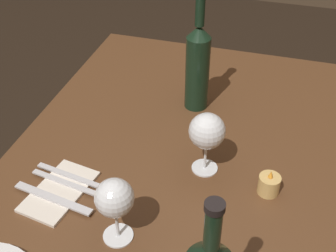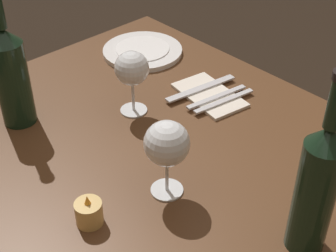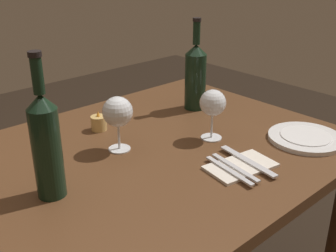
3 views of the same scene
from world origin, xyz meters
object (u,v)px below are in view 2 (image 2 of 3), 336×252
object	(u,v)px
votive_candle	(89,213)
dinner_plate	(143,51)
fork_inner	(217,97)
wine_bottle	(317,186)
wine_bottle_second	(11,74)
fork_outer	(224,101)
wine_glass_right	(167,145)
table_knife	(201,88)
wine_glass_left	(132,70)
folded_napkin	(209,95)

from	to	relation	value
votive_candle	dinner_plate	size ratio (longest dim) A/B	0.29
dinner_plate	fork_inner	xyz separation A→B (m)	(-0.32, 0.03, 0.00)
wine_bottle	fork_inner	world-z (taller)	wine_bottle
wine_bottle_second	fork_outer	bearing A→B (deg)	-125.14
wine_bottle	votive_candle	size ratio (longest dim) A/B	5.30
dinner_plate	fork_outer	size ratio (longest dim) A/B	1.28
wine_bottle	wine_glass_right	bearing A→B (deg)	18.21
fork_inner	fork_outer	world-z (taller)	same
fork_outer	table_knife	world-z (taller)	same
wine_glass_right	table_knife	bearing A→B (deg)	-56.27
wine_glass_left	fork_outer	xyz separation A→B (m)	(-0.13, -0.18, -0.11)
wine_glass_right	wine_bottle_second	size ratio (longest dim) A/B	0.50
wine_glass_right	wine_bottle	xyz separation A→B (m)	(-0.27, -0.09, 0.02)
dinner_plate	folded_napkin	world-z (taller)	dinner_plate
votive_candle	table_knife	size ratio (longest dim) A/B	0.32
wine_glass_left	folded_napkin	world-z (taller)	wine_glass_left
wine_glass_left	wine_bottle_second	bearing A→B (deg)	55.46
dinner_plate	wine_glass_left	bearing A→B (deg)	135.16
fork_inner	dinner_plate	bearing A→B (deg)	-4.57
wine_bottle	wine_bottle_second	size ratio (longest dim) A/B	1.07
votive_candle	dinner_plate	distance (m)	0.66
wine_glass_left	wine_bottle_second	world-z (taller)	wine_bottle_second
folded_napkin	table_knife	size ratio (longest dim) A/B	0.97
votive_candle	fork_inner	world-z (taller)	votive_candle
fork_inner	votive_candle	bearing A→B (deg)	103.91
wine_glass_right	fork_inner	bearing A→B (deg)	-63.78
dinner_plate	fork_outer	xyz separation A→B (m)	(-0.34, 0.03, 0.00)
dinner_plate	wine_bottle_second	bearing A→B (deg)	97.29
wine_bottle	table_knife	size ratio (longest dim) A/B	1.69
wine_glass_left	votive_candle	xyz separation A→B (m)	(-0.22, 0.29, -0.09)
wine_bottle_second	fork_outer	world-z (taller)	wine_bottle_second
dinner_plate	fork_inner	bearing A→B (deg)	175.43
wine_glass_right	wine_bottle	bearing A→B (deg)	-161.79
wine_glass_right	votive_candle	size ratio (longest dim) A/B	2.48
wine_glass_right	fork_inner	world-z (taller)	wine_glass_right
wine_glass_right	votive_candle	bearing A→B (deg)	77.34
fork_inner	fork_outer	xyz separation A→B (m)	(-0.03, 0.00, 0.00)
fork_inner	wine_bottle	bearing A→B (deg)	151.69
wine_bottle_second	fork_outer	xyz separation A→B (m)	(-0.29, -0.41, -0.12)
wine_glass_right	votive_candle	xyz separation A→B (m)	(0.04, 0.16, -0.10)
votive_candle	dinner_plate	bearing A→B (deg)	-49.17
wine_glass_right	wine_bottle_second	xyz separation A→B (m)	(0.41, 0.09, 0.01)
wine_glass_left	fork_inner	bearing A→B (deg)	-120.37
folded_napkin	fork_outer	distance (m)	0.05
folded_napkin	wine_bottle	bearing A→B (deg)	153.06
folded_napkin	fork_inner	xyz separation A→B (m)	(-0.02, 0.00, 0.01)
dinner_plate	folded_napkin	distance (m)	0.29
wine_glass_right	folded_napkin	size ratio (longest dim) A/B	0.81
wine_glass_left	votive_candle	world-z (taller)	wine_glass_left
wine_bottle	votive_candle	xyz separation A→B (m)	(0.30, 0.25, -0.12)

